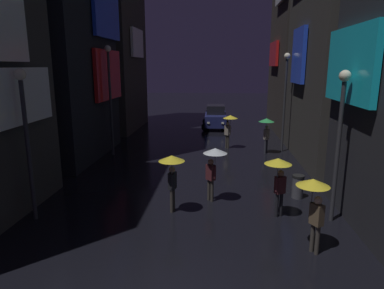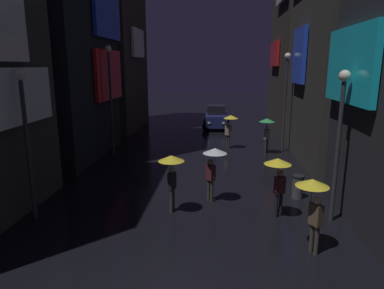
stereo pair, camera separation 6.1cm
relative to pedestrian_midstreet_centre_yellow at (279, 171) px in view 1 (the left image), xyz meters
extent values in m
cube|color=white|center=(-8.54, -0.14, 2.45)|extent=(0.20, 3.24, 1.84)
cube|color=white|center=(-8.54, -0.82, 4.88)|extent=(0.20, 2.23, 2.66)
cube|color=red|center=(-8.54, 8.79, 2.90)|extent=(0.20, 4.25, 2.85)
cube|color=#264CF9|center=(-8.54, 9.10, 6.28)|extent=(0.20, 4.21, 2.66)
cube|color=#33302D|center=(-10.69, 16.48, 8.18)|extent=(4.00, 7.44, 19.69)
cube|color=white|center=(-8.54, 16.31, 5.15)|extent=(0.20, 3.40, 2.16)
cube|color=#19D8F2|center=(2.16, 0.54, 3.45)|extent=(0.20, 3.97, 2.41)
cube|color=#264CF9|center=(2.16, 8.14, 3.94)|extent=(0.20, 2.49, 2.89)
cube|color=red|center=(2.16, 17.03, 4.32)|extent=(0.20, 3.36, 1.84)
cylinder|color=black|center=(0.17, 0.13, -1.24)|extent=(0.12, 0.12, 0.85)
cylinder|color=black|center=(0.01, 0.04, -1.24)|extent=(0.12, 0.12, 0.85)
cube|color=#4C1E23|center=(0.09, 0.09, -0.52)|extent=(0.40, 0.36, 0.60)
sphere|color=#9E7051|center=(0.09, 0.09, -0.11)|extent=(0.22, 0.22, 0.22)
cylinder|color=#4C1E23|center=(-0.04, -0.04, -0.47)|extent=(0.09, 0.09, 0.50)
cylinder|color=slate|center=(-0.04, -0.04, -0.13)|extent=(0.02, 0.02, 0.77)
cone|color=yellow|center=(-0.04, -0.04, 0.35)|extent=(0.90, 0.90, 0.20)
cylinder|color=#38332D|center=(-2.36, 1.37, -1.24)|extent=(0.12, 0.12, 0.85)
cylinder|color=#38332D|center=(-2.24, 1.24, -1.24)|extent=(0.12, 0.12, 0.85)
cube|color=#4C1E23|center=(-2.30, 1.30, -0.52)|extent=(0.39, 0.40, 0.60)
sphere|color=#9E7051|center=(-2.30, 1.30, -0.11)|extent=(0.22, 0.22, 0.22)
cylinder|color=#4C1E23|center=(-2.14, 1.21, -0.47)|extent=(0.09, 0.09, 0.50)
cylinder|color=slate|center=(-2.14, 1.21, -0.13)|extent=(0.02, 0.02, 0.77)
cone|color=silver|center=(-2.14, 1.21, 0.35)|extent=(0.90, 0.90, 0.20)
cylinder|color=#38332D|center=(0.73, -2.32, -1.24)|extent=(0.12, 0.12, 0.85)
cylinder|color=#38332D|center=(0.64, -2.17, -1.24)|extent=(0.12, 0.12, 0.85)
cube|color=brown|center=(0.69, -2.25, -0.52)|extent=(0.36, 0.40, 0.60)
sphere|color=beige|center=(0.69, -2.25, -0.11)|extent=(0.22, 0.22, 0.22)
cylinder|color=brown|center=(0.55, -2.12, -0.47)|extent=(0.09, 0.09, 0.50)
cylinder|color=slate|center=(0.55, -2.12, -0.13)|extent=(0.02, 0.02, 0.77)
cone|color=yellow|center=(0.55, -2.12, 0.35)|extent=(0.90, 0.90, 0.20)
cylinder|color=#38332D|center=(-1.55, 10.11, -1.24)|extent=(0.12, 0.12, 0.85)
cylinder|color=#38332D|center=(-1.43, 9.97, -1.24)|extent=(0.12, 0.12, 0.85)
cube|color=gray|center=(-1.49, 10.04, -0.52)|extent=(0.39, 0.40, 0.60)
sphere|color=tan|center=(-1.49, 10.04, -0.11)|extent=(0.22, 0.22, 0.22)
cylinder|color=gray|center=(-1.33, 9.94, -0.47)|extent=(0.09, 0.09, 0.50)
cylinder|color=slate|center=(-1.33, 9.94, -0.13)|extent=(0.02, 0.02, 0.77)
cone|color=yellow|center=(-1.33, 9.94, 0.35)|extent=(0.90, 0.90, 0.20)
cylinder|color=#38332D|center=(-3.60, 0.30, -1.24)|extent=(0.12, 0.12, 0.85)
cylinder|color=#38332D|center=(-3.64, 0.13, -1.24)|extent=(0.12, 0.12, 0.85)
cube|color=black|center=(-3.62, 0.21, -0.52)|extent=(0.28, 0.38, 0.60)
sphere|color=tan|center=(-3.62, 0.21, -0.11)|extent=(0.22, 0.22, 0.22)
cylinder|color=black|center=(-3.61, 0.03, -0.47)|extent=(0.09, 0.09, 0.50)
cylinder|color=slate|center=(-3.61, 0.03, -0.13)|extent=(0.02, 0.02, 0.77)
cone|color=yellow|center=(-3.61, 0.03, 0.35)|extent=(0.90, 0.90, 0.20)
cylinder|color=#2D2D38|center=(0.84, 9.04, -1.24)|extent=(0.12, 0.12, 0.85)
cylinder|color=#2D2D38|center=(0.73, 8.89, -1.24)|extent=(0.12, 0.12, 0.85)
cube|color=gray|center=(0.79, 8.97, -0.52)|extent=(0.38, 0.40, 0.60)
sphere|color=beige|center=(0.79, 8.97, -0.11)|extent=(0.22, 0.22, 0.22)
cylinder|color=gray|center=(0.72, 8.79, -0.47)|extent=(0.09, 0.09, 0.50)
cylinder|color=slate|center=(0.72, 8.79, -0.13)|extent=(0.02, 0.02, 0.77)
cone|color=green|center=(0.72, 8.79, 0.35)|extent=(0.90, 0.90, 0.20)
cube|color=navy|center=(-2.33, 17.17, -0.90)|extent=(1.76, 4.13, 0.90)
cube|color=black|center=(-2.33, 17.17, -0.10)|extent=(1.47, 1.87, 0.70)
cylinder|color=black|center=(-1.50, 15.85, -1.35)|extent=(0.64, 0.23, 0.64)
cylinder|color=black|center=(-3.11, 15.82, -1.35)|extent=(0.64, 0.23, 0.64)
cylinder|color=black|center=(-1.54, 18.51, -1.35)|extent=(0.64, 0.23, 0.64)
cylinder|color=black|center=(-3.16, 18.48, -1.35)|extent=(0.64, 0.23, 0.64)
cube|color=white|center=(-1.75, 15.10, -0.90)|extent=(0.20, 0.06, 0.14)
cube|color=white|center=(-2.85, 15.09, -0.90)|extent=(0.20, 0.06, 0.14)
cylinder|color=#2D2D33|center=(1.81, -0.10, 0.64)|extent=(0.14, 0.14, 4.62)
sphere|color=#F9EFCC|center=(1.81, -0.10, 3.13)|extent=(0.36, 0.36, 0.36)
cylinder|color=#2D2D33|center=(-8.19, -0.80, 0.66)|extent=(0.14, 0.14, 4.66)
sphere|color=#F9EFCC|center=(-8.19, -0.80, 3.17)|extent=(0.36, 0.36, 0.36)
cylinder|color=#2D2D33|center=(1.81, 9.49, 1.06)|extent=(0.14, 0.14, 5.46)
sphere|color=#F9EFCC|center=(1.81, 9.49, 3.97)|extent=(0.36, 0.36, 0.36)
cylinder|color=#2D2D33|center=(-8.19, 7.88, 1.25)|extent=(0.14, 0.14, 5.83)
sphere|color=#F9EFCC|center=(-8.19, 7.88, 4.34)|extent=(0.36, 0.36, 0.36)
cylinder|color=#3F3F47|center=(1.11, 1.88, -1.24)|extent=(0.44, 0.44, 0.85)
cylinder|color=black|center=(1.11, 1.88, -0.78)|extent=(0.46, 0.46, 0.08)
camera|label=1|loc=(-2.01, -11.12, 3.43)|focal=32.00mm
camera|label=2|loc=(-1.95, -11.11, 3.43)|focal=32.00mm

